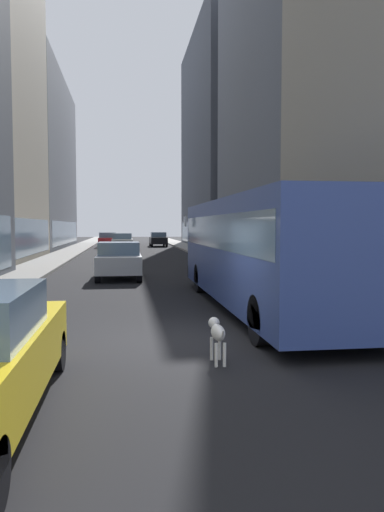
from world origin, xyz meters
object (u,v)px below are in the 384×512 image
Objects in this scene: transit_bus at (259,246)px; pedestrian_with_handbag at (290,260)px; car_white_van at (122,241)px; car_silver_sedan at (119,260)px; car_black_suv at (158,239)px; dalmatian_dog at (217,333)px; car_red_coupe at (108,240)px.

transit_bus reaches higher than pedestrian_with_handbag.
car_white_van and car_silver_sedan have the same top height.
car_white_van is 0.99× the size of car_black_suv.
car_black_suv is 4.87× the size of dalmatian_dog.
car_white_van is 2.75× the size of pedestrian_with_handbag.
car_white_van is at bearing -74.66° from car_red_coupe.
pedestrian_with_handbag reaches higher than car_silver_sedan.
car_black_suv is 37.25m from pedestrian_with_handbag.
car_black_suv is at bearing 16.03° from car_red_coupe.
car_black_suv is 2.77× the size of pedestrian_with_handbag.
transit_bus reaches higher than car_white_van.
dalmatian_dog is 0.57× the size of pedestrian_with_handbag.
car_white_van is at bearing 92.62° from dalmatian_dog.
car_red_coupe is 6.05m from car_white_van.
car_black_suv is (0.00, 41.85, -0.95)m from transit_bus.
dalmatian_dog is at bearing -92.66° from car_black_suv.
car_silver_sedan is at bearing -90.00° from car_white_van.
pedestrian_with_handbag is (4.72, 9.88, 0.50)m from dalmatian_dog.
pedestrian_with_handbag is at bearing -30.00° from car_silver_sedan.
car_silver_sedan is 0.92× the size of car_black_suv.
car_red_coupe is at bearing 105.34° from car_white_van.
car_black_suv is at bearing 90.00° from transit_bus.
pedestrian_with_handbag is (2.54, -37.17, 0.19)m from car_black_suv.
transit_bus is at bearing -83.37° from car_white_van.
transit_bus reaches higher than car_red_coupe.
car_silver_sedan is (1.60, -31.78, -0.00)m from car_red_coupe.
car_silver_sedan is 7.55m from pedestrian_with_handbag.
car_red_coupe is 31.82m from car_silver_sedan.
car_red_coupe is 0.95× the size of car_white_van.
car_white_van is 39.64m from dalmatian_dog.
pedestrian_with_handbag is (6.54, -3.77, 0.19)m from car_silver_sedan.
car_white_van and car_black_suv have the same top height.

